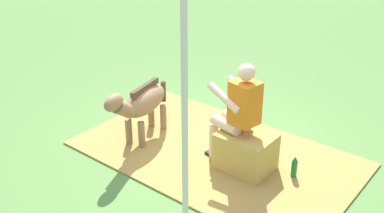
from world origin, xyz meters
The scene contains 7 objects.
ground_plane centered at (0.00, 0.00, 0.00)m, with size 24.00×24.00×0.00m, color #568442.
hay_patch centered at (-0.30, 0.05, 0.01)m, with size 3.51×2.12×0.02m, color #AD8C47.
hay_bale centered at (-0.78, 0.11, 0.24)m, with size 0.64×0.51×0.49m, color tan.
person_seated centered at (-0.61, 0.09, 0.76)m, with size 0.70×0.50×1.37m.
pony_standing centered at (0.69, 0.36, 0.55)m, with size 0.48×1.34×0.91m.
soda_bottle centered at (-1.33, -0.09, 0.14)m, with size 0.07×0.07×0.29m.
tent_pole_left centered at (-0.98, 1.50, 1.25)m, with size 0.06×0.06×2.50m, color silver.
Camera 1 is at (-3.24, 4.24, 3.18)m, focal length 43.39 mm.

